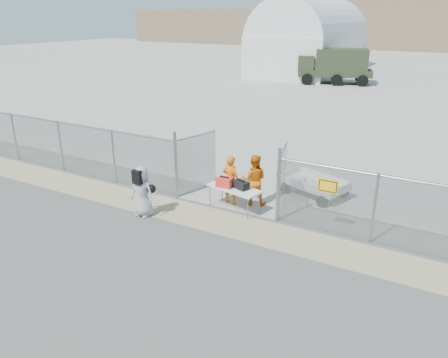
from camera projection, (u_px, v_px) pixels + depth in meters
The scene contains 13 objects.
ground at pixel (193, 231), 13.70m from camera, with size 160.00×160.00×0.00m, color #505050.
tarmac_inside at pixel (402, 75), 47.89m from camera, with size 160.00×80.00×0.01m, color #A2A296.
dirt_strip at pixel (209, 219), 14.51m from camera, with size 44.00×1.60×0.01m, color tan.
chain_link_fence at pixel (224, 179), 14.94m from camera, with size 40.00×0.20×2.20m, color gray, non-canonical shape.
quonset_hangar at pixel (311, 36), 49.42m from camera, with size 9.00×18.00×8.00m, color silver, non-canonical shape.
folding_table at pixel (234, 198), 15.11m from camera, with size 1.91×0.80×0.81m, color silver, non-canonical shape.
orange_bag at pixel (225, 182), 14.98m from camera, with size 0.53×0.36×0.33m, color red.
black_duffel at pixel (241, 185), 14.84m from camera, with size 0.55×0.32×0.27m, color black.
security_worker_left at pixel (231, 180), 15.41m from camera, with size 0.66×0.43×1.80m, color orange.
security_worker_right at pixel (254, 180), 15.35m from camera, with size 0.90×0.70×1.85m, color orange.
visitor at pixel (143, 192), 14.49m from camera, with size 0.85×0.55×1.74m, color #9E9E9F.
utility_trailer at pixel (314, 186), 16.29m from camera, with size 3.08×1.59×0.75m, color silver, non-canonical shape.
military_truck at pixel (335, 66), 41.58m from camera, with size 6.84×2.53×3.26m, color #2C341F, non-canonical shape.
Camera 1 is at (6.84, -10.16, 6.43)m, focal length 35.00 mm.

